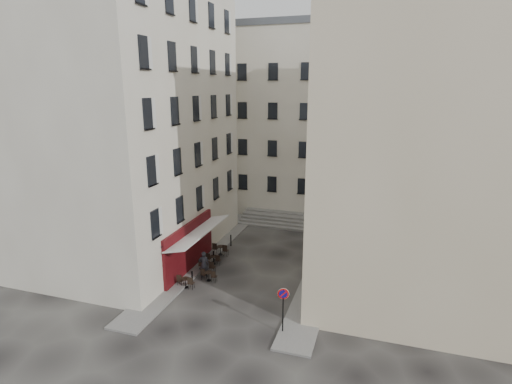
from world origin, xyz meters
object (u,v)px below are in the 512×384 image
at_px(bistro_table_a, 186,282).
at_px(bistro_table_b, 209,275).
at_px(no_parking_sign, 283,302).
at_px(pedestrian, 204,264).

bearing_deg(bistro_table_a, bistro_table_b, 52.12).
xyz_separation_m(no_parking_sign, bistro_table_a, (-7.18, 2.90, -1.41)).
xyz_separation_m(no_parking_sign, bistro_table_b, (-6.14, 4.24, -1.43)).
distance_m(no_parking_sign, bistro_table_a, 7.88).
height_order(no_parking_sign, bistro_table_b, no_parking_sign).
bearing_deg(bistro_table_a, pedestrian, 73.43).
distance_m(bistro_table_a, pedestrian, 1.86).
bearing_deg(pedestrian, no_parking_sign, 126.41).
bearing_deg(bistro_table_b, pedestrian, 144.43).
bearing_deg(bistro_table_a, no_parking_sign, -22.01).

